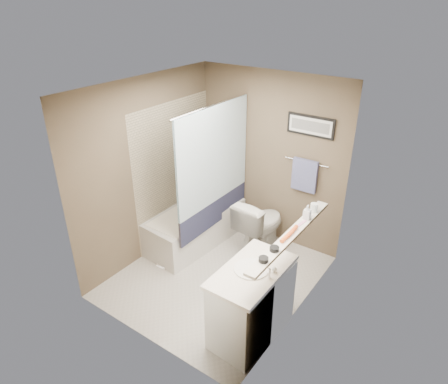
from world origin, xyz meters
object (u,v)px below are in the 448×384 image
Objects in this scene: vanity at (251,305)px; candle_bowl_near at (264,259)px; hair_brush_front at (287,236)px; toilet at (260,225)px; soap_bottle at (307,212)px; glass_jar at (314,208)px; candle_bowl_far at (274,249)px; bathtub at (194,226)px; hair_brush_back at (292,231)px.

vanity is 0.77m from candle_bowl_near.
hair_brush_front reaches higher than candle_bowl_near.
toilet is 3.67× the size of hair_brush_front.
soap_bottle is (0.91, -0.62, 0.79)m from toilet.
glass_jar reaches higher than hair_brush_front.
toilet is 8.97× the size of candle_bowl_near.
candle_bowl_far is at bearing -90.00° from glass_jar.
candle_bowl_near is at bearing -90.00° from glass_jar.
hair_brush_front reaches higher than vanity.
candle_bowl_far is (1.79, -0.98, 0.89)m from bathtub.
vanity is 4.09× the size of hair_brush_back.
glass_jar is (0.00, 1.09, 0.03)m from candle_bowl_near.
bathtub is 0.96m from toilet.
candle_bowl_near is 0.91m from soap_bottle.
candle_bowl_far is 0.41× the size of hair_brush_back.
toilet is (0.88, 0.36, 0.15)m from bathtub.
glass_jar is at bearing 90.00° from candle_bowl_far.
hair_brush_front is at bearing -90.00° from soap_bottle.
toilet reaches higher than vanity.
bathtub is at bearing 26.24° from toilet.
bathtub is 1.67× the size of vanity.
candle_bowl_far reaches higher than toilet.
soap_bottle is (0.00, 0.71, 0.06)m from candle_bowl_far.
soap_bottle is at bearing 90.00° from candle_bowl_near.
hair_brush_back is 2.20× the size of glass_jar.
hair_brush_front is at bearing -90.00° from hair_brush_back.
hair_brush_back is at bearing -90.00° from glass_jar.
glass_jar is at bearing 1.57° from bathtub.
hair_brush_back is at bearing -14.49° from bathtub.
hair_brush_front is (0.91, -1.08, 0.73)m from toilet.
vanity is at bearing -162.04° from candle_bowl_far.
candle_bowl_near reaches higher than bathtub.
hair_brush_back reaches higher than vanity.
hair_brush_front is at bearing -17.65° from bathtub.
soap_bottle is (0.00, -0.18, 0.03)m from glass_jar.
vanity is at bearing -103.49° from soap_bottle.
hair_brush_front is at bearing 62.83° from vanity.
vanity reaches higher than bathtub.
hair_brush_back is (1.79, -0.61, 0.89)m from bathtub.
bathtub is 16.67× the size of candle_bowl_near.
hair_brush_front is at bearing 134.19° from toilet.
glass_jar is at bearing 90.00° from hair_brush_front.
vanity is at bearing 142.98° from candle_bowl_near.
candle_bowl_near is 0.41× the size of hair_brush_back.
vanity is 4.09× the size of hair_brush_front.
candle_bowl_far is at bearing 21.35° from vanity.
glass_jar reaches higher than hair_brush_back.
candle_bowl_near is 0.20m from candle_bowl_far.
soap_bottle reaches higher than glass_jar.
soap_bottle is at bearing 90.00° from candle_bowl_far.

